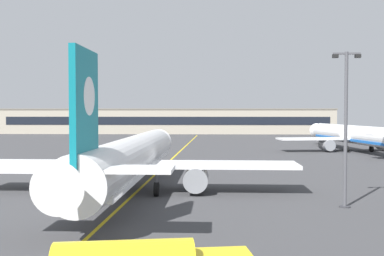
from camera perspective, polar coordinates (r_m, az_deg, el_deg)
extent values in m
plane|color=#3D3D3F|center=(29.91, -10.62, -13.09)|extent=(400.00, 400.00, 0.00)
cube|color=yellow|center=(59.03, -4.28, -5.52)|extent=(6.61, 179.90, 0.01)
cylinder|color=white|center=(43.88, -7.58, -3.57)|extent=(4.45, 36.06, 3.80)
cone|color=white|center=(62.89, -4.38, -1.85)|extent=(3.66, 2.66, 3.61)
cone|color=white|center=(25.15, -15.71, -6.93)|extent=(2.90, 2.85, 2.85)
cube|color=white|center=(43.99, -7.58, -4.92)|extent=(4.32, 33.18, 0.44)
cube|color=black|center=(60.97, -4.61, -1.35)|extent=(2.87, 1.15, 0.60)
cube|color=white|center=(44.56, -7.44, -4.59)|extent=(32.08, 5.37, 0.36)
cylinder|color=gray|center=(45.28, -15.45, -6.09)|extent=(2.36, 3.64, 2.30)
cylinder|color=black|center=(47.02, -14.73, -5.78)|extent=(1.96, 0.22, 1.95)
cylinder|color=gray|center=(43.05, 0.53, -6.44)|extent=(2.36, 3.64, 2.30)
cylinder|color=black|center=(44.87, 0.62, -6.09)|extent=(1.96, 0.22, 1.95)
cube|color=#0F7A89|center=(28.28, -13.47, 2.52)|extent=(0.49, 4.81, 7.20)
cylinder|color=white|center=(28.58, -13.31, 3.96)|extent=(0.48, 2.41, 2.40)
cube|color=white|center=(27.92, -13.75, -5.08)|extent=(11.05, 3.00, 0.24)
cylinder|color=#4C4C51|center=(58.33, -4.98, -4.16)|extent=(0.24, 0.24, 1.60)
cylinder|color=black|center=(58.45, -4.97, -5.16)|extent=(0.42, 0.91, 0.90)
cylinder|color=#4C4C51|center=(42.70, -11.52, -6.08)|extent=(0.24, 0.24, 1.60)
cylinder|color=black|center=(42.88, -11.51, -7.57)|extent=(0.42, 1.31, 1.30)
cylinder|color=#4C4C51|center=(41.72, -4.54, -6.24)|extent=(0.24, 0.24, 1.60)
cylinder|color=black|center=(41.90, -4.54, -7.76)|extent=(0.42, 1.31, 1.30)
cylinder|color=white|center=(93.77, 19.98, -0.79)|extent=(8.41, 34.28, 3.60)
cone|color=white|center=(110.45, 15.77, -0.33)|extent=(3.74, 2.93, 3.42)
cube|color=blue|center=(93.82, 19.97, -1.39)|extent=(7.95, 31.57, 0.42)
cube|color=black|center=(108.76, 16.13, -0.03)|extent=(2.82, 1.42, 0.57)
cube|color=white|center=(94.32, 19.82, -1.26)|extent=(30.67, 8.81, 0.34)
cylinder|color=gray|center=(91.09, 16.75, -2.07)|extent=(2.64, 3.69, 2.18)
cylinder|color=black|center=(92.70, 16.32, -1.99)|extent=(1.86, 0.43, 1.85)
cylinder|color=gray|center=(96.29, 23.20, -1.93)|extent=(2.64, 3.69, 2.18)
cylinder|color=black|center=(97.82, 22.69, -1.86)|extent=(1.86, 0.43, 1.85)
cylinder|color=#4C4C51|center=(106.35, 16.68, -1.46)|extent=(0.23, 0.23, 1.52)
cylinder|color=black|center=(106.41, 16.68, -1.98)|extent=(0.50, 0.90, 0.85)
cylinder|color=#4C4C51|center=(91.08, 19.10, -1.89)|extent=(0.23, 0.23, 1.52)
cylinder|color=black|center=(91.16, 19.09, -2.56)|extent=(0.55, 1.27, 1.23)
cylinder|color=#4C4C51|center=(93.30, 21.84, -1.83)|extent=(0.23, 0.23, 1.52)
cylinder|color=black|center=(93.38, 21.83, -2.48)|extent=(0.55, 1.27, 1.23)
cylinder|color=#515156|center=(38.50, 18.94, -0.24)|extent=(0.28, 0.28, 12.65)
cylinder|color=#333338|center=(39.24, 18.83, -9.43)|extent=(0.90, 0.90, 0.10)
cube|color=#515156|center=(38.75, 19.05, 8.92)|extent=(2.20, 0.16, 0.16)
cube|color=black|center=(38.48, 17.75, 8.69)|extent=(0.44, 0.36, 0.28)
cube|color=black|center=(39.00, 20.32, 8.57)|extent=(0.44, 0.36, 0.28)
cone|color=orange|center=(60.61, -4.78, -5.06)|extent=(0.36, 0.36, 0.55)
cylinder|color=white|center=(60.61, -4.78, -5.04)|extent=(0.23, 0.23, 0.07)
cube|color=orange|center=(60.64, -4.78, -5.31)|extent=(0.44, 0.44, 0.03)
cone|color=orange|center=(26.04, -10.59, -14.76)|extent=(0.36, 0.36, 0.55)
cylinder|color=white|center=(26.04, -10.59, -14.70)|extent=(0.23, 0.23, 0.07)
cube|color=orange|center=(26.12, -10.59, -15.31)|extent=(0.44, 0.44, 0.03)
cube|color=#B2A893|center=(161.51, -3.11, 0.82)|extent=(117.28, 12.00, 8.53)
cube|color=black|center=(155.48, -3.30, 0.92)|extent=(112.59, 0.12, 2.80)
cube|color=gray|center=(161.48, -3.11, 2.41)|extent=(117.68, 12.40, 0.40)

